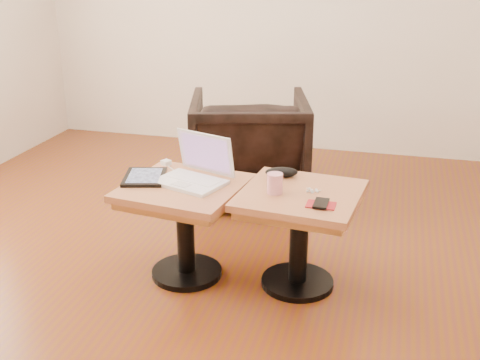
% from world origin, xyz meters
% --- Properties ---
extents(room_shell, '(4.52, 4.52, 2.71)m').
position_xyz_m(room_shell, '(0.00, 0.00, 1.35)').
color(room_shell, brown).
rests_on(room_shell, ground).
extents(side_table_left, '(0.61, 0.61, 0.49)m').
position_xyz_m(side_table_left, '(-0.29, -0.01, 0.37)').
color(side_table_left, black).
rests_on(side_table_left, ground).
extents(side_table_right, '(0.60, 0.60, 0.49)m').
position_xyz_m(side_table_right, '(0.27, 0.04, 0.37)').
color(side_table_right, black).
rests_on(side_table_right, ground).
extents(laptop, '(0.39, 0.36, 0.23)m').
position_xyz_m(laptop, '(-0.25, 0.05, 0.54)').
color(laptop, white).
rests_on(laptop, side_table_left).
extents(tablet, '(0.25, 0.29, 0.02)m').
position_xyz_m(tablet, '(-0.50, 0.02, 0.50)').
color(tablet, black).
rests_on(tablet, side_table_left).
extents(charging_adapter, '(0.06, 0.06, 0.03)m').
position_xyz_m(charging_adapter, '(-0.47, 0.24, 0.51)').
color(charging_adapter, white).
rests_on(charging_adapter, side_table_left).
extents(glasses_case, '(0.18, 0.11, 0.05)m').
position_xyz_m(glasses_case, '(0.15, 0.21, 0.52)').
color(glasses_case, black).
rests_on(glasses_case, side_table_right).
extents(striped_cup, '(0.08, 0.08, 0.09)m').
position_xyz_m(striped_cup, '(0.16, 0.00, 0.54)').
color(striped_cup, '#E03D68').
rests_on(striped_cup, side_table_right).
extents(earbuds_tangle, '(0.07, 0.05, 0.01)m').
position_xyz_m(earbuds_tangle, '(0.32, 0.06, 0.50)').
color(earbuds_tangle, white).
rests_on(earbuds_tangle, side_table_right).
extents(phone_on_sleeve, '(0.13, 0.11, 0.02)m').
position_xyz_m(phone_on_sleeve, '(0.38, -0.09, 0.50)').
color(phone_on_sleeve, '#A90C24').
rests_on(phone_on_sleeve, side_table_right).
extents(armchair, '(0.91, 0.92, 0.69)m').
position_xyz_m(armchair, '(-0.24, 1.11, 0.34)').
color(armchair, black).
rests_on(armchair, ground).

